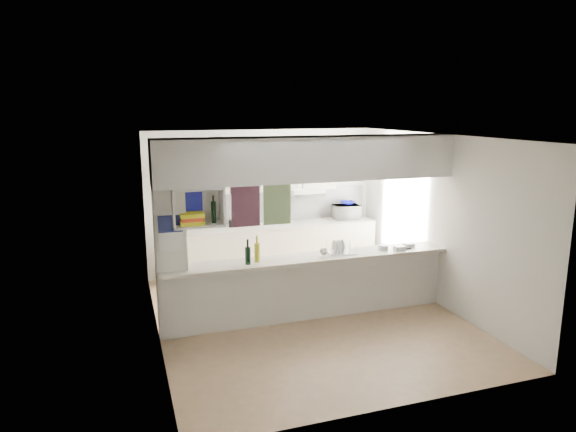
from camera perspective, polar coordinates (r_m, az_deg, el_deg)
name	(u,v)px	position (r m, az deg, el deg)	size (l,w,h in m)	color
floor	(308,318)	(7.57, 2.29, -11.23)	(4.80, 4.80, 0.00)	#977457
ceiling	(310,136)	(6.97, 2.47, 8.84)	(4.80, 4.80, 0.00)	white
wall_back	(263,201)	(9.39, -2.82, 1.64)	(4.20, 4.20, 0.00)	silver
wall_left	(154,243)	(6.72, -14.63, -2.88)	(4.80, 4.80, 0.00)	silver
wall_right	(438,220)	(8.12, 16.36, -0.46)	(4.80, 4.80, 0.00)	silver
servery_partition	(298,206)	(7.02, 1.07, 1.13)	(4.20, 0.50, 2.60)	silver
cubby_shelf	(196,209)	(6.63, -10.18, 0.74)	(0.65, 0.35, 0.50)	white
kitchen_run	(276,229)	(9.29, -1.40, -1.46)	(3.60, 0.63, 2.24)	beige
microwave	(346,212)	(9.72, 6.51, 0.45)	(0.48, 0.33, 0.27)	white
bowl	(347,203)	(9.73, 6.61, 1.45)	(0.26, 0.26, 0.06)	#0E119E
dish_rack	(341,247)	(7.45, 5.89, -3.50)	(0.40, 0.31, 0.21)	silver
cup	(324,252)	(7.29, 3.97, -3.99)	(0.11, 0.11, 0.09)	white
wine_bottles	(253,253)	(6.94, -3.95, -4.17)	(0.23, 0.16, 0.36)	black
plastic_tubs	(395,247)	(7.77, 11.79, -3.39)	(0.58, 0.23, 0.08)	silver
utensil_jar	(231,223)	(9.06, -6.33, -0.83)	(0.09, 0.09, 0.13)	black
knife_block	(245,220)	(9.14, -4.77, -0.50)	(0.09, 0.08, 0.19)	brown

